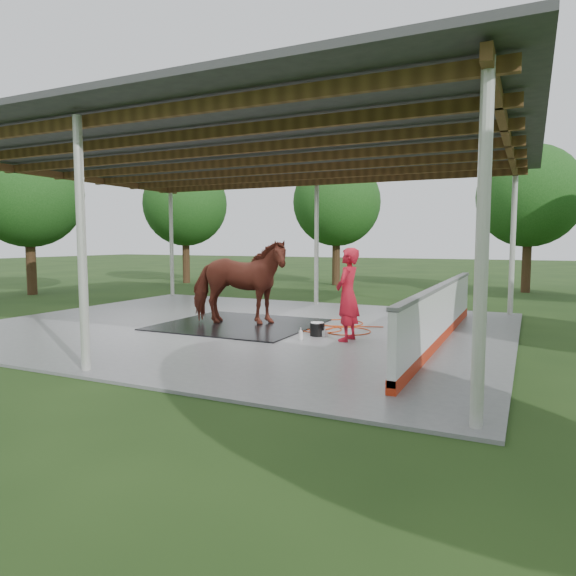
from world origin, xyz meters
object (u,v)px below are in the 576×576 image
at_px(horse, 239,282).
at_px(wash_bucket, 317,329).
at_px(handler, 348,294).
at_px(dasher_board, 441,314).

xyz_separation_m(horse, wash_bucket, (2.21, -0.50, -0.88)).
relative_size(horse, handler, 1.27).
xyz_separation_m(dasher_board, handler, (-1.71, -0.72, 0.39)).
distance_m(horse, wash_bucket, 2.43).
bearing_deg(dasher_board, handler, -157.24).
bearing_deg(wash_bucket, handler, -17.02).
bearing_deg(wash_bucket, horse, 167.28).
relative_size(dasher_board, wash_bucket, 25.89).
distance_m(dasher_board, horse, 4.68).
bearing_deg(horse, dasher_board, -108.21).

